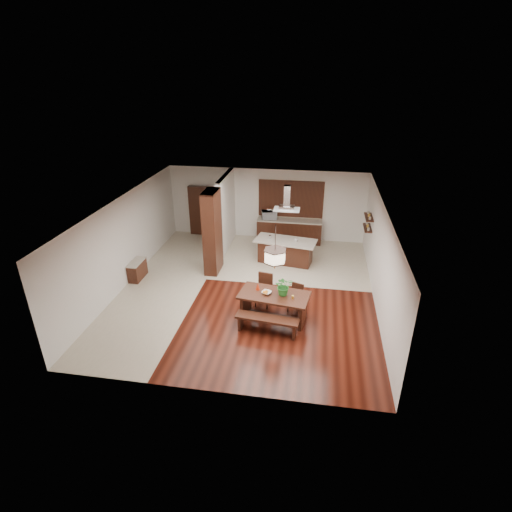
% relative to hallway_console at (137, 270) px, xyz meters
% --- Properties ---
extents(room_shell, '(9.00, 9.04, 2.92)m').
position_rel_hallway_console_xyz_m(room_shell, '(3.81, -0.20, 1.75)').
color(room_shell, black).
rests_on(room_shell, ground).
extents(tile_hallway, '(2.50, 9.00, 0.01)m').
position_rel_hallway_console_xyz_m(tile_hallway, '(1.06, -0.20, -0.31)').
color(tile_hallway, beige).
rests_on(tile_hallway, ground).
extents(tile_kitchen, '(5.50, 4.00, 0.01)m').
position_rel_hallway_console_xyz_m(tile_kitchen, '(5.06, 2.30, -0.31)').
color(tile_kitchen, beige).
rests_on(tile_kitchen, ground).
extents(soffit_band, '(8.00, 9.00, 0.02)m').
position_rel_hallway_console_xyz_m(soffit_band, '(3.81, -0.20, 2.57)').
color(soffit_band, '#37170D').
rests_on(soffit_band, room_shell).
extents(partition_pier, '(0.45, 1.00, 2.90)m').
position_rel_hallway_console_xyz_m(partition_pier, '(2.41, 1.00, 1.14)').
color(partition_pier, black).
rests_on(partition_pier, ground).
extents(partition_stub, '(0.18, 2.40, 2.90)m').
position_rel_hallway_console_xyz_m(partition_stub, '(2.41, 3.10, 1.14)').
color(partition_stub, silver).
rests_on(partition_stub, ground).
extents(hallway_console, '(0.37, 0.88, 0.63)m').
position_rel_hallway_console_xyz_m(hallway_console, '(0.00, 0.00, 0.00)').
color(hallway_console, black).
rests_on(hallway_console, ground).
extents(hallway_doorway, '(1.10, 0.20, 2.10)m').
position_rel_hallway_console_xyz_m(hallway_doorway, '(1.11, 4.20, 0.74)').
color(hallway_doorway, black).
rests_on(hallway_doorway, ground).
extents(rear_counter, '(2.60, 0.62, 0.95)m').
position_rel_hallway_console_xyz_m(rear_counter, '(4.81, 4.00, 0.16)').
color(rear_counter, black).
rests_on(rear_counter, ground).
extents(kitchen_window, '(2.60, 0.08, 1.50)m').
position_rel_hallway_console_xyz_m(kitchen_window, '(4.81, 4.26, 1.44)').
color(kitchen_window, '#A06930').
rests_on(kitchen_window, room_shell).
extents(shelf_lower, '(0.26, 0.90, 0.04)m').
position_rel_hallway_console_xyz_m(shelf_lower, '(7.68, 2.40, 1.08)').
color(shelf_lower, black).
rests_on(shelf_lower, room_shell).
extents(shelf_upper, '(0.26, 0.90, 0.04)m').
position_rel_hallway_console_xyz_m(shelf_upper, '(7.68, 2.40, 1.49)').
color(shelf_upper, black).
rests_on(shelf_upper, room_shell).
extents(dining_table, '(2.06, 1.24, 0.81)m').
position_rel_hallway_console_xyz_m(dining_table, '(4.86, -1.65, 0.28)').
color(dining_table, black).
rests_on(dining_table, ground).
extents(dining_bench, '(1.75, 0.56, 0.48)m').
position_rel_hallway_console_xyz_m(dining_bench, '(4.76, -2.35, -0.07)').
color(dining_bench, black).
rests_on(dining_bench, ground).
extents(dining_chair_left, '(0.52, 0.52, 1.01)m').
position_rel_hallway_console_xyz_m(dining_chair_left, '(4.46, -1.00, 0.19)').
color(dining_chair_left, black).
rests_on(dining_chair_left, ground).
extents(dining_chair_right, '(0.47, 0.47, 0.84)m').
position_rel_hallway_console_xyz_m(dining_chair_right, '(5.42, -1.13, 0.11)').
color(dining_chair_right, black).
rests_on(dining_chair_right, ground).
extents(pendant_lantern, '(0.64, 0.64, 1.31)m').
position_rel_hallway_console_xyz_m(pendant_lantern, '(4.86, -1.65, 1.93)').
color(pendant_lantern, beige).
rests_on(pendant_lantern, room_shell).
extents(foliage_plant, '(0.58, 0.53, 0.55)m').
position_rel_hallway_console_xyz_m(foliage_plant, '(5.12, -1.63, 0.77)').
color(foliage_plant, '#257126').
rests_on(foliage_plant, dining_table).
extents(fruit_bowl, '(0.33, 0.33, 0.06)m').
position_rel_hallway_console_xyz_m(fruit_bowl, '(4.64, -1.65, 0.52)').
color(fruit_bowl, beige).
rests_on(fruit_bowl, dining_table).
extents(napkin_cone, '(0.14, 0.14, 0.20)m').
position_rel_hallway_console_xyz_m(napkin_cone, '(4.37, -1.47, 0.59)').
color(napkin_cone, '#AA260C').
rests_on(napkin_cone, dining_table).
extents(gold_ornament, '(0.09, 0.09, 0.10)m').
position_rel_hallway_console_xyz_m(gold_ornament, '(5.39, -1.81, 0.54)').
color(gold_ornament, gold).
rests_on(gold_ornament, dining_table).
extents(kitchen_island, '(2.31, 1.29, 0.90)m').
position_rel_hallway_console_xyz_m(kitchen_island, '(4.83, 2.04, 0.15)').
color(kitchen_island, black).
rests_on(kitchen_island, ground).
extents(range_hood, '(0.90, 0.55, 0.87)m').
position_rel_hallway_console_xyz_m(range_hood, '(4.83, 2.04, 2.15)').
color(range_hood, silver).
rests_on(range_hood, room_shell).
extents(island_cup, '(0.15, 0.15, 0.09)m').
position_rel_hallway_console_xyz_m(island_cup, '(5.20, 1.95, 0.63)').
color(island_cup, silver).
rests_on(island_cup, kitchen_island).
extents(microwave, '(0.68, 0.54, 0.33)m').
position_rel_hallway_console_xyz_m(microwave, '(3.98, 3.98, 0.80)').
color(microwave, silver).
rests_on(microwave, rear_counter).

